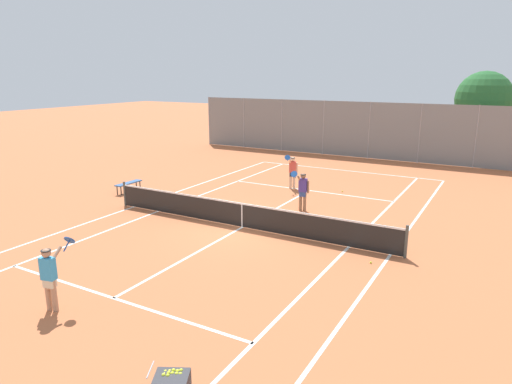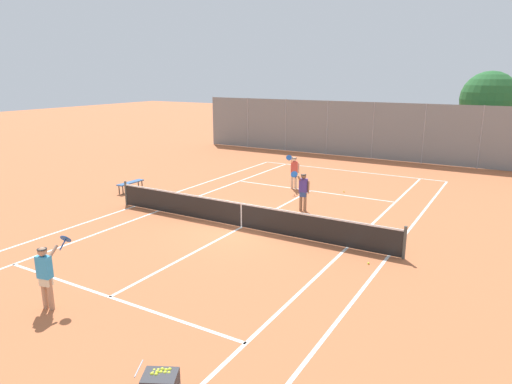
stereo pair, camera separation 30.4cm
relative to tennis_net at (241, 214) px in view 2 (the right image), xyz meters
name	(u,v)px [view 2 (the right image)]	position (x,y,z in m)	size (l,w,h in m)	color
ground_plane	(242,227)	(0.00, 0.00, -0.51)	(120.00, 120.00, 0.00)	#BC663D
court_line_markings	(242,227)	(0.00, 0.00, -0.51)	(11.10, 23.90, 0.01)	silver
tennis_net	(241,214)	(0.00, 0.00, 0.00)	(12.00, 0.10, 1.07)	#474C47
player_near_side	(45,273)	(-0.83, -7.55, 0.42)	(0.56, 0.82, 1.77)	tan
player_far_left	(294,170)	(-0.92, 6.39, 0.42)	(0.44, 0.89, 1.77)	beige
player_far_right	(303,189)	(1.09, 3.09, 0.42)	(0.58, 0.81, 1.77)	#936B4C
loose_tennis_ball_0	(368,263)	(5.14, -0.96, -0.48)	(0.07, 0.07, 0.07)	#D1DB33
loose_tennis_ball_1	(344,192)	(1.53, 6.93, -0.48)	(0.07, 0.07, 0.07)	#D1DB33
courtside_bench	(131,183)	(-7.56, 1.84, -0.10)	(0.36, 1.50, 0.47)	#33598C
back_fence	(373,131)	(0.00, 16.54, 1.39)	(26.20, 0.08, 3.79)	gray
tree_behind_left	(489,101)	(6.53, 19.63, 3.39)	(3.58, 3.58, 5.78)	brown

